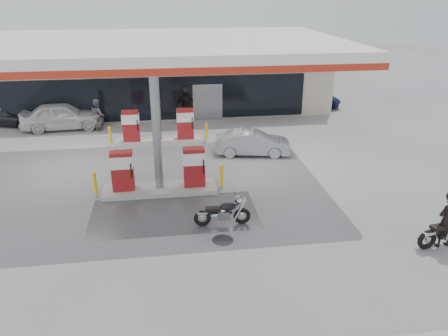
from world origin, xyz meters
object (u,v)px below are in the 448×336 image
at_px(attendant, 98,114).
at_px(sedan_white, 62,116).
at_px(pump_island_near, 159,175).
at_px(parked_motorcycle, 223,213).
at_px(hatchback_silver, 253,143).
at_px(pump_island_far, 159,130).
at_px(parked_car_right, 307,98).
at_px(biker_walking, 186,105).
at_px(parked_car_left, 8,116).
at_px(biker_main, 446,221).

bearing_deg(attendant, sedan_white, 57.36).
bearing_deg(pump_island_near, attendant, 111.24).
bearing_deg(parked_motorcycle, hatchback_silver, 71.62).
bearing_deg(attendant, pump_island_far, -150.90).
bearing_deg(sedan_white, parked_car_right, -83.68).
bearing_deg(sedan_white, parked_motorcycle, -151.93).
bearing_deg(attendant, parked_car_right, -98.17).
bearing_deg(parked_motorcycle, biker_walking, 93.57).
xyz_separation_m(pump_island_near, parked_car_right, (10.00, 12.00, -0.08)).
xyz_separation_m(parked_motorcycle, parked_car_left, (-10.99, 13.41, 0.09)).
bearing_deg(parked_motorcycle, biker_main, -17.46).
height_order(biker_main, sedan_white, biker_main).
distance_m(parked_motorcycle, sedan_white, 14.39).
bearing_deg(parked_car_left, hatchback_silver, -104.12).
bearing_deg(biker_main, sedan_white, -54.32).
distance_m(biker_main, parked_car_right, 17.33).
bearing_deg(sedan_white, pump_island_near, -153.22).
xyz_separation_m(biker_main, parked_car_left, (-17.69, 15.70, -0.36)).
bearing_deg(parked_car_right, attendant, 110.81).
relative_size(pump_island_near, parked_car_right, 1.14).
xyz_separation_m(pump_island_far, parked_motorcycle, (2.16, -9.00, -0.26)).
relative_size(pump_island_near, parked_car_left, 1.39).
distance_m(pump_island_far, hatchback_silver, 5.13).
relative_size(pump_island_far, parked_car_left, 1.39).
xyz_separation_m(attendant, parked_car_left, (-5.42, 1.61, -0.36)).
xyz_separation_m(pump_island_far, biker_walking, (1.68, 3.80, 0.28)).
bearing_deg(biker_walking, sedan_white, 167.41).
bearing_deg(biker_main, parked_car_left, -50.58).
height_order(pump_island_far, biker_main, biker_main).
bearing_deg(biker_walking, pump_island_near, -117.11).
distance_m(attendant, parked_car_left, 5.67).
bearing_deg(sedan_white, biker_walking, -89.14).
relative_size(attendant, hatchback_silver, 0.49).
distance_m(biker_main, sedan_white, 20.37).
height_order(pump_island_far, parked_car_left, pump_island_far).
bearing_deg(parked_car_left, sedan_white, -96.92).
bearing_deg(parked_car_left, biker_main, -118.71).
relative_size(sedan_white, biker_walking, 2.30).
relative_size(pump_island_far, attendant, 2.85).
height_order(parked_motorcycle, attendant, attendant).
xyz_separation_m(parked_motorcycle, hatchback_silver, (2.38, 6.60, 0.15)).
bearing_deg(sedan_white, parked_car_left, 66.26).
xyz_separation_m(hatchback_silver, biker_walking, (-2.85, 6.20, 0.39)).
relative_size(pump_island_far, parked_motorcycle, 2.60).
bearing_deg(pump_island_far, sedan_white, 149.66).
distance_m(pump_island_far, attendant, 4.42).
relative_size(parked_motorcycle, attendant, 1.10).
bearing_deg(parked_motorcycle, pump_island_far, 104.91).
xyz_separation_m(biker_main, sedan_white, (-14.32, 14.49, -0.12)).
bearing_deg(biker_walking, attendant, 173.71).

